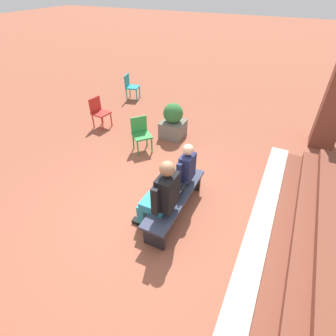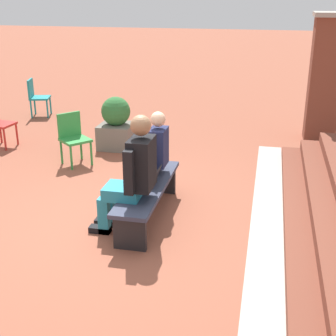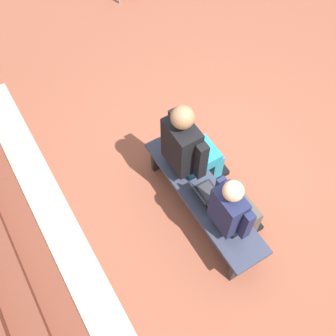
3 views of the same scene
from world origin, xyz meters
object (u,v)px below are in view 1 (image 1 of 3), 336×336
object	(u,v)px
plastic_chair_near_bench_right	(141,132)
plastic_chair_foreground	(130,85)
bench	(175,199)
person_adult	(161,195)
person_student	(182,171)
plastic_chair_mid_courtyard	(99,111)
laptop	(177,192)
planter	(173,122)

from	to	relation	value
plastic_chair_near_bench_right	plastic_chair_foreground	bearing A→B (deg)	-143.11
bench	person_adult	xyz separation A→B (m)	(0.41, -0.07, 0.40)
bench	plastic_chair_foreground	distance (m)	5.76
plastic_chair_near_bench_right	person_student	bearing A→B (deg)	52.64
bench	plastic_chair_near_bench_right	distance (m)	2.38
bench	plastic_chair_mid_courtyard	xyz separation A→B (m)	(-2.22, -3.41, 0.13)
laptop	plastic_chair_near_bench_right	size ratio (longest dim) A/B	0.38
plastic_chair_foreground	planter	distance (m)	3.05
bench	plastic_chair_foreground	bearing A→B (deg)	-139.53
plastic_chair_foreground	person_adult	bearing A→B (deg)	37.44
laptop	plastic_chair_foreground	size ratio (longest dim) A/B	0.38
person_adult	plastic_chair_foreground	world-z (taller)	person_adult
person_student	person_adult	bearing A→B (deg)	-0.68
person_student	plastic_chair_near_bench_right	bearing A→B (deg)	-127.36
plastic_chair_near_bench_right	bench	bearing A→B (deg)	45.58
person_student	laptop	distance (m)	0.43
bench	laptop	world-z (taller)	laptop
planter	plastic_chair_near_bench_right	bearing A→B (deg)	-25.13
person_adult	planter	bearing A→B (deg)	-158.37
bench	planter	size ratio (longest dim) A/B	1.91
person_adult	plastic_chair_near_bench_right	world-z (taller)	person_adult
plastic_chair_foreground	planter	bearing A→B (deg)	54.20
bench	person_student	xyz separation A→B (m)	(-0.42, -0.06, 0.34)
person_student	plastic_chair_mid_courtyard	distance (m)	3.81
person_adult	plastic_chair_mid_courtyard	world-z (taller)	person_adult
plastic_chair_near_bench_right	plastic_chair_mid_courtyard	xyz separation A→B (m)	(-0.55, -1.71, 0.00)
plastic_chair_near_bench_right	planter	distance (m)	1.03
person_student	plastic_chair_mid_courtyard	world-z (taller)	person_student
bench	planter	xyz separation A→B (m)	(-2.60, -1.26, 0.08)
person_adult	plastic_chair_mid_courtyard	xyz separation A→B (m)	(-2.62, -3.34, -0.28)
laptop	plastic_chair_mid_courtyard	distance (m)	4.05
plastic_chair_mid_courtyard	plastic_chair_foreground	bearing A→B (deg)	-171.33
planter	laptop	bearing A→B (deg)	26.55
bench	person_student	distance (m)	0.54
plastic_chair_near_bench_right	planter	xyz separation A→B (m)	(-0.93, 0.44, -0.04)
person_student	planter	size ratio (longest dim) A/B	1.36
person_student	plastic_chair_near_bench_right	xyz separation A→B (m)	(-1.25, -1.64, -0.21)
laptop	planter	size ratio (longest dim) A/B	0.34
person_adult	plastic_chair_foreground	size ratio (longest dim) A/B	1.72
plastic_chair_near_bench_right	plastic_chair_mid_courtyard	bearing A→B (deg)	-107.88
person_adult	laptop	bearing A→B (deg)	169.24
laptop	plastic_chair_foreground	world-z (taller)	plastic_chair_foreground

